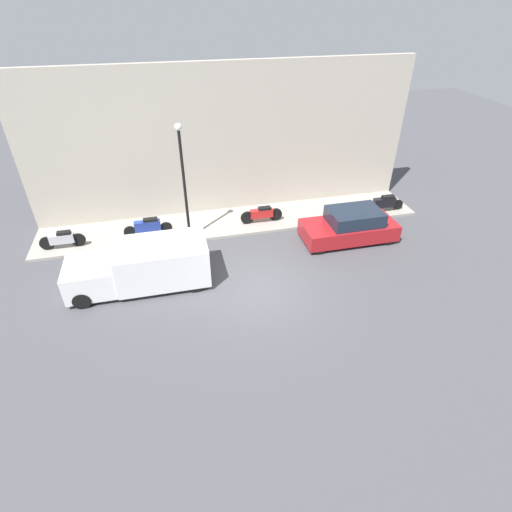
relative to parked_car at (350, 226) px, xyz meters
name	(u,v)px	position (x,y,z in m)	size (l,w,h in m)	color
ground_plane	(260,290)	(-2.60, 4.77, -0.69)	(60.00, 60.00, 0.00)	#47474C
sidewalk	(233,222)	(2.71, 4.77, -0.62)	(2.66, 18.01, 0.13)	gray
building_facade	(225,142)	(4.19, 4.77, 2.80)	(0.30, 18.01, 6.96)	#B2A899
parked_car	(350,226)	(0.00, 0.00, 0.00)	(1.83, 4.15, 1.46)	maroon
delivery_van	(141,266)	(-1.22, 9.00, 0.18)	(2.00, 5.17, 1.69)	white
scooter_silver	(62,239)	(2.04, 12.33, -0.13)	(0.30, 1.86, 0.78)	#B7B7BF
motorcycle_red	(262,214)	(2.26, 3.47, -0.13)	(0.30, 2.02, 0.77)	#B21E1E
motorcycle_blue	(148,226)	(2.27, 8.75, -0.11)	(0.30, 2.14, 0.83)	navy
motorcycle_black	(384,203)	(1.93, -2.74, -0.12)	(0.30, 2.09, 0.83)	black
streetlamp	(183,172)	(1.65, 6.96, 2.53)	(0.29, 0.29, 5.08)	black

